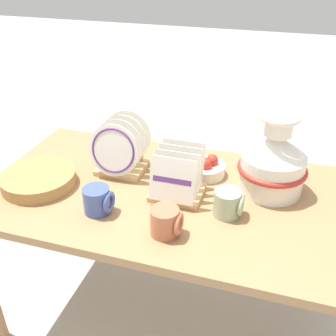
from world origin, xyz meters
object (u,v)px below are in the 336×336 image
at_px(dish_rack_square_plates, 178,181).
at_px(fruit_bowl, 206,168).
at_px(dish_rack_round_plates, 120,152).
at_px(wicker_charger_stack, 39,179).
at_px(mug_sage_glaze, 229,203).
at_px(ceramic_vase, 273,161).
at_px(mug_cobalt_glaze, 98,200).
at_px(mug_terracotta_glaze, 166,222).

bearing_deg(dish_rack_square_plates, fruit_bowl, 68.28).
relative_size(dish_rack_round_plates, wicker_charger_stack, 0.80).
relative_size(dish_rack_round_plates, mug_sage_glaze, 2.22).
height_order(ceramic_vase, wicker_charger_stack, ceramic_vase).
height_order(dish_rack_square_plates, mug_sage_glaze, dish_rack_square_plates).
bearing_deg(mug_cobalt_glaze, ceramic_vase, 29.74).
height_order(dish_rack_round_plates, mug_sage_glaze, dish_rack_round_plates).
relative_size(wicker_charger_stack, mug_cobalt_glaze, 2.77).
distance_m(dish_rack_square_plates, mug_cobalt_glaze, 0.31).
bearing_deg(mug_cobalt_glaze, fruit_bowl, 49.48).
bearing_deg(mug_terracotta_glaze, mug_sage_glaze, 42.66).
distance_m(ceramic_vase, wicker_charger_stack, 0.95).
distance_m(dish_rack_square_plates, mug_sage_glaze, 0.22).
relative_size(wicker_charger_stack, mug_sage_glaze, 2.77).
relative_size(dish_rack_square_plates, fruit_bowl, 1.21).
height_order(dish_rack_round_plates, wicker_charger_stack, dish_rack_round_plates).
bearing_deg(dish_rack_round_plates, mug_cobalt_glaze, -82.95).
bearing_deg(mug_cobalt_glaze, mug_terracotta_glaze, -9.58).
bearing_deg(dish_rack_round_plates, fruit_bowl, 12.76).
xyz_separation_m(dish_rack_round_plates, mug_cobalt_glaze, (0.04, -0.30, -0.05)).
height_order(dish_rack_square_plates, mug_terracotta_glaze, dish_rack_square_plates).
relative_size(ceramic_vase, fruit_bowl, 2.01).
xyz_separation_m(mug_cobalt_glaze, fruit_bowl, (0.32, 0.38, -0.02)).
height_order(mug_terracotta_glaze, mug_cobalt_glaze, same).
bearing_deg(fruit_bowl, mug_cobalt_glaze, -130.52).
height_order(ceramic_vase, mug_cobalt_glaze, ceramic_vase).
distance_m(mug_cobalt_glaze, fruit_bowl, 0.50).
relative_size(ceramic_vase, dish_rack_round_plates, 1.37).
bearing_deg(wicker_charger_stack, mug_cobalt_glaze, -16.35).
bearing_deg(mug_terracotta_glaze, fruit_bowl, 83.96).
distance_m(mug_sage_glaze, mug_cobalt_glaze, 0.48).
bearing_deg(mug_sage_glaze, wicker_charger_stack, -177.76).
xyz_separation_m(ceramic_vase, mug_terracotta_glaze, (-0.32, -0.39, -0.08)).
distance_m(ceramic_vase, mug_terracotta_glaze, 0.51).
bearing_deg(dish_rack_square_plates, wicker_charger_stack, -169.98).
xyz_separation_m(dish_rack_square_plates, wicker_charger_stack, (-0.56, -0.10, -0.04)).
height_order(dish_rack_round_plates, mug_terracotta_glaze, dish_rack_round_plates).
relative_size(mug_sage_glaze, fruit_bowl, 0.66).
bearing_deg(ceramic_vase, wicker_charger_stack, -164.83).
xyz_separation_m(mug_sage_glaze, mug_terracotta_glaze, (-0.18, -0.17, 0.00)).
relative_size(ceramic_vase, dish_rack_square_plates, 1.67).
relative_size(dish_rack_square_plates, mug_terracotta_glaze, 1.82).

